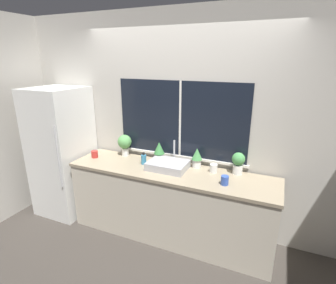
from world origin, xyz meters
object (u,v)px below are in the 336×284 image
at_px(potted_plant_far_left, 125,143).
at_px(soap_bottle, 144,159).
at_px(mug_blue, 225,180).
at_px(mug_white, 214,168).
at_px(refrigerator, 62,152).
at_px(potted_plant_far_right, 238,162).
at_px(potted_plant_center_left, 159,150).
at_px(potted_plant_center_right, 197,157).
at_px(sink, 168,165).
at_px(mug_red, 95,154).

height_order(potted_plant_far_left, soap_bottle, potted_plant_far_left).
relative_size(mug_blue, mug_white, 1.02).
relative_size(refrigerator, soap_bottle, 11.58).
bearing_deg(mug_white, mug_blue, -55.07).
relative_size(potted_plant_far_right, mug_white, 2.63).
distance_m(potted_plant_center_left, mug_blue, 0.97).
relative_size(refrigerator, potted_plant_far_left, 6.20).
bearing_deg(mug_blue, potted_plant_center_left, 160.12).
xyz_separation_m(refrigerator, mug_white, (2.11, 0.19, 0.04)).
xyz_separation_m(refrigerator, mug_blue, (2.30, -0.08, 0.04)).
height_order(potted_plant_center_right, soap_bottle, potted_plant_center_right).
relative_size(sink, mug_red, 5.12).
height_order(refrigerator, sink, refrigerator).
height_order(refrigerator, mug_white, refrigerator).
xyz_separation_m(soap_bottle, mug_white, (0.86, 0.11, -0.02)).
relative_size(refrigerator, potted_plant_center_left, 7.04).
xyz_separation_m(refrigerator, potted_plant_center_right, (1.89, 0.25, 0.12)).
bearing_deg(mug_white, potted_plant_center_left, 174.94).
xyz_separation_m(soap_bottle, mug_blue, (1.04, -0.16, -0.01)).
relative_size(potted_plant_far_left, potted_plant_far_right, 1.13).
distance_m(potted_plant_far_right, mug_blue, 0.35).
distance_m(sink, potted_plant_far_left, 0.75).
bearing_deg(potted_plant_far_right, potted_plant_center_right, 180.00).
relative_size(refrigerator, potted_plant_center_right, 7.41).
bearing_deg(potted_plant_far_left, potted_plant_center_left, 0.00).
distance_m(sink, potted_plant_far_right, 0.81).
xyz_separation_m(refrigerator, potted_plant_center_left, (1.39, 0.25, 0.14)).
bearing_deg(potted_plant_center_left, potted_plant_far_right, 0.00).
bearing_deg(refrigerator, soap_bottle, 3.56).
xyz_separation_m(potted_plant_center_right, potted_plant_far_right, (0.49, 0.00, 0.01)).
distance_m(refrigerator, soap_bottle, 1.26).
bearing_deg(potted_plant_center_right, mug_red, -170.21).
bearing_deg(potted_plant_center_left, soap_bottle, -127.43).
xyz_separation_m(sink, potted_plant_far_left, (-0.71, 0.18, 0.13)).
distance_m(sink, potted_plant_center_right, 0.36).
distance_m(potted_plant_center_left, mug_red, 0.88).
bearing_deg(sink, mug_white, 12.94).
height_order(mug_blue, mug_white, mug_blue).
bearing_deg(soap_bottle, refrigerator, -176.44).
height_order(soap_bottle, mug_blue, soap_bottle).
bearing_deg(potted_plant_center_right, potted_plant_far_left, 180.00).
relative_size(potted_plant_center_right, mug_red, 2.66).
height_order(potted_plant_center_left, potted_plant_center_right, potted_plant_center_left).
distance_m(refrigerator, potted_plant_center_left, 1.42).
distance_m(potted_plant_center_left, soap_bottle, 0.23).
height_order(refrigerator, soap_bottle, refrigerator).
bearing_deg(mug_blue, potted_plant_far_left, 166.96).
distance_m(potted_plant_center_right, potted_plant_far_right, 0.49).
bearing_deg(soap_bottle, potted_plant_far_left, 155.63).
height_order(potted_plant_far_left, mug_red, potted_plant_far_left).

